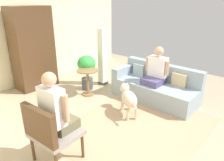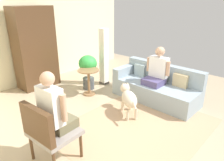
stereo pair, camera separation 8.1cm
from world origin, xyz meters
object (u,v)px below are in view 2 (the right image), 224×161
(armchair, at_px, (47,130))
(dog, at_px, (129,98))
(person_on_couch, at_px, (157,70))
(armoire_cabinet, at_px, (35,48))
(person_on_armchair, at_px, (54,108))
(round_end_table, at_px, (89,78))
(potted_plant, at_px, (88,68))
(column_lamp, at_px, (104,57))
(couch, at_px, (155,87))

(armchair, xyz_separation_m, dog, (1.83, 0.04, -0.19))
(person_on_couch, height_order, armoire_cabinet, armoire_cabinet)
(person_on_armchair, bearing_deg, round_end_table, 36.64)
(potted_plant, bearing_deg, column_lamp, -6.32)
(armchair, relative_size, person_on_armchair, 1.06)
(potted_plant, height_order, column_lamp, column_lamp)
(column_lamp, xyz_separation_m, armoire_cabinet, (-1.28, 1.20, 0.28))
(armchair, distance_m, dog, 1.84)
(person_on_armchair, bearing_deg, person_on_couch, -0.45)
(couch, relative_size, round_end_table, 3.06)
(dog, distance_m, column_lamp, 1.77)
(round_end_table, height_order, column_lamp, column_lamp)
(potted_plant, bearing_deg, round_end_table, -129.82)
(armchair, distance_m, armoire_cabinet, 3.12)
(column_lamp, bearing_deg, couch, -85.08)
(dog, distance_m, armoire_cabinet, 2.82)
(potted_plant, xyz_separation_m, armoire_cabinet, (-0.76, 1.14, 0.46))
(person_on_armchair, xyz_separation_m, armoire_cabinet, (1.25, 2.74, 0.20))
(person_on_armchair, distance_m, armoire_cabinet, 3.02)
(person_on_couch, bearing_deg, dog, 176.63)
(person_on_armchair, bearing_deg, couch, 0.30)
(couch, xyz_separation_m, dog, (-0.97, 0.02, 0.07))
(round_end_table, xyz_separation_m, column_lamp, (0.75, 0.22, 0.32))
(couch, height_order, column_lamp, column_lamp)
(round_end_table, distance_m, column_lamp, 0.84)
(dog, xyz_separation_m, column_lamp, (0.84, 1.51, 0.38))
(couch, xyz_separation_m, person_on_couch, (-0.05, -0.03, 0.43))
(potted_plant, bearing_deg, person_on_couch, -69.57)
(potted_plant, height_order, armoire_cabinet, armoire_cabinet)
(potted_plant, bearing_deg, dog, -101.59)
(person_on_armchair, bearing_deg, column_lamp, 31.39)
(person_on_armchair, height_order, potted_plant, person_on_armchair)
(couch, distance_m, person_on_armchair, 2.71)
(person_on_couch, bearing_deg, armoire_cabinet, 116.28)
(couch, height_order, person_on_couch, person_on_couch)
(person_on_armchair, relative_size, dog, 1.17)
(person_on_couch, xyz_separation_m, armoire_cabinet, (-1.36, 2.76, 0.29))
(column_lamp, bearing_deg, person_on_armchair, -148.61)
(person_on_armchair, bearing_deg, dog, 1.14)
(dog, relative_size, potted_plant, 0.85)
(armchair, bearing_deg, person_on_armchair, 3.88)
(armchair, relative_size, round_end_table, 1.48)
(couch, relative_size, dog, 2.55)
(column_lamp, height_order, armoire_cabinet, armoire_cabinet)
(armchair, height_order, person_on_couch, person_on_couch)
(dog, bearing_deg, round_end_table, 85.96)
(column_lamp, bearing_deg, dog, -119.07)
(armoire_cabinet, bearing_deg, dog, -80.77)
(dog, relative_size, column_lamp, 0.51)
(column_lamp, bearing_deg, armoire_cabinet, 136.79)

